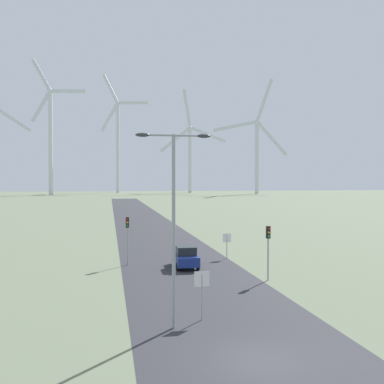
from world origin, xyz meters
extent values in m
plane|color=#667056|center=(0.00, 0.00, 0.00)|extent=(600.00, 600.00, 0.00)
cube|color=#2D2D33|center=(0.00, 48.00, 0.00)|extent=(10.00, 240.00, 0.01)
cylinder|color=#93999E|center=(-2.82, 4.61, 4.78)|extent=(0.18, 0.18, 9.57)
cylinder|color=#93999E|center=(-2.82, 4.61, 9.52)|extent=(3.03, 0.10, 0.10)
ellipsoid|color=#333338|center=(-4.34, 4.61, 9.52)|extent=(0.70, 0.32, 0.20)
ellipsoid|color=#333338|center=(-1.31, 4.61, 9.52)|extent=(0.70, 0.32, 0.20)
cylinder|color=#93999E|center=(-1.19, 5.63, 1.20)|extent=(0.07, 0.07, 2.40)
cube|color=white|center=(-1.19, 5.62, 2.17)|extent=(0.81, 0.01, 0.81)
cube|color=red|center=(-1.19, 5.63, 2.17)|extent=(0.76, 0.02, 0.76)
cylinder|color=#93999E|center=(4.90, 23.39, 1.09)|extent=(0.07, 0.07, 2.18)
cube|color=white|center=(4.90, 23.38, 1.95)|extent=(0.81, 0.01, 0.81)
cube|color=red|center=(4.90, 23.39, 1.95)|extent=(0.76, 0.02, 0.76)
cylinder|color=#93999E|center=(-4.40, 21.78, 2.08)|extent=(0.11, 0.11, 4.16)
cube|color=black|center=(-4.40, 21.78, 3.71)|extent=(0.28, 0.24, 0.90)
sphere|color=red|center=(-4.40, 21.65, 3.98)|extent=(0.16, 0.16, 0.16)
sphere|color=gold|center=(-4.40, 21.65, 3.71)|extent=(0.16, 0.16, 0.16)
sphere|color=green|center=(-4.40, 21.65, 3.44)|extent=(0.16, 0.16, 0.16)
cylinder|color=#93999E|center=(5.48, 13.91, 1.99)|extent=(0.11, 0.11, 3.98)
cube|color=black|center=(5.48, 13.91, 3.53)|extent=(0.28, 0.24, 0.90)
sphere|color=red|center=(5.48, 13.77, 3.80)|extent=(0.16, 0.16, 0.16)
sphere|color=gold|center=(5.48, 13.77, 3.53)|extent=(0.16, 0.16, 0.16)
sphere|color=green|center=(5.48, 13.77, 3.26)|extent=(0.16, 0.16, 0.16)
cube|color=navy|center=(0.34, 19.84, 0.73)|extent=(1.86, 4.13, 0.80)
cube|color=#1E2328|center=(0.34, 19.69, 1.48)|extent=(1.59, 2.12, 0.70)
cylinder|color=black|center=(-0.48, 21.11, 0.33)|extent=(0.22, 0.66, 0.66)
cylinder|color=black|center=(1.17, 21.11, 0.33)|extent=(0.22, 0.66, 0.66)
cylinder|color=black|center=(-0.48, 18.57, 0.33)|extent=(0.22, 0.66, 0.66)
cylinder|color=black|center=(1.17, 18.57, 0.33)|extent=(0.22, 0.66, 0.66)
cube|color=silver|center=(-61.33, 263.28, 43.40)|extent=(18.80, 8.83, 13.38)
cylinder|color=silver|center=(-35.39, 222.96, 26.68)|extent=(2.20, 2.20, 53.35)
sphere|color=silver|center=(-35.39, 222.96, 53.35)|extent=(2.60, 2.60, 2.60)
cube|color=silver|center=(-39.90, 223.83, 61.61)|extent=(10.05, 2.41, 16.26)
cube|color=silver|center=(-40.15, 223.88, 45.24)|extent=(10.49, 2.50, 16.04)
cube|color=silver|center=(-26.10, 221.17, 53.21)|extent=(17.41, 3.83, 2.07)
cylinder|color=silver|center=(-0.62, 258.89, 27.22)|extent=(2.20, 2.20, 54.43)
sphere|color=silver|center=(-0.62, 258.89, 54.43)|extent=(2.60, 2.60, 2.60)
cube|color=silver|center=(8.59, 254.44, 54.01)|extent=(17.54, 8.83, 2.60)
cube|color=silver|center=(-4.90, 260.96, 63.51)|extent=(9.66, 5.02, 17.83)
cube|color=silver|center=(-5.56, 261.28, 45.79)|extent=(10.84, 5.59, 17.16)
cylinder|color=silver|center=(42.42, 250.56, 19.77)|extent=(2.20, 2.20, 39.54)
sphere|color=silver|center=(42.42, 250.56, 39.54)|extent=(2.60, 2.60, 2.60)
cube|color=silver|center=(40.52, 250.70, 51.28)|extent=(5.40, 0.90, 22.49)
cube|color=silver|center=(33.23, 251.25, 32.02)|extent=(18.55, 1.89, 15.61)
cube|color=silver|center=(53.51, 249.73, 35.32)|extent=(21.64, 2.12, 9.66)
cylinder|color=silver|center=(74.73, 220.96, 20.02)|extent=(2.20, 2.20, 40.03)
sphere|color=silver|center=(74.73, 220.96, 40.03)|extent=(2.60, 2.60, 2.60)
cube|color=silver|center=(78.69, 219.99, 51.96)|extent=(9.29, 2.73, 23.20)
cube|color=silver|center=(62.71, 223.89, 37.60)|extent=(23.24, 6.14, 6.38)
cube|color=silver|center=(82.78, 218.99, 30.54)|extent=(16.71, 4.54, 19.19)
camera|label=1|loc=(-5.94, -17.20, 7.29)|focal=42.00mm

